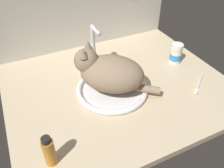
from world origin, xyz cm
name	(u,v)px	position (x,y,z in cm)	size (l,w,h in cm)	color
countertop	(118,87)	(0.00, 0.00, 1.50)	(101.01, 82.67, 3.00)	#CCB793
backsplash_wall	(84,16)	(0.00, 42.53, 20.77)	(101.01, 2.40, 41.53)	beige
sink_basin	(112,89)	(-4.53, -2.82, 4.04)	(32.29, 32.29, 2.37)	white
faucet	(94,53)	(-4.53, 17.65, 11.98)	(17.98, 10.63, 23.46)	silver
cat	(108,72)	(-6.08, -1.60, 13.37)	(34.59, 32.70, 20.04)	#8C755B
pill_bottle	(176,54)	(35.88, 4.39, 7.92)	(6.04, 6.04, 10.59)	white
amber_bottle	(49,151)	(-38.08, -27.07, 8.93)	(3.88, 3.88, 12.57)	#C67A23
toothbrush	(199,84)	(33.97, -16.44, 3.62)	(14.33, 11.27, 1.70)	silver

